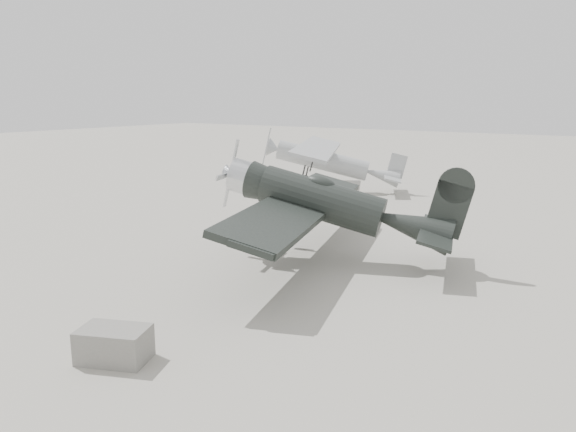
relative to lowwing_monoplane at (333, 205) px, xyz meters
name	(u,v)px	position (x,y,z in m)	size (l,w,h in m)	color
ground	(270,285)	(-0.29, -3.40, -2.05)	(160.00, 160.00, 0.00)	gray
lowwing_monoplane	(333,205)	(0.00, 0.00, 0.00)	(8.73, 12.00, 3.88)	black
highwing_monoplane	(328,157)	(-7.53, 12.93, 0.08)	(9.00, 11.67, 3.41)	#9B9EA0
equipment_block	(114,344)	(-0.22, -9.49, -1.67)	(1.52, 0.95, 0.76)	slate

